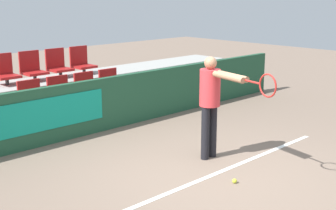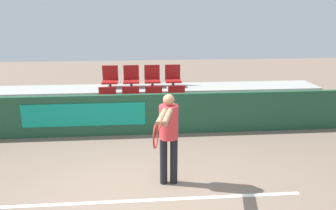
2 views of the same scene
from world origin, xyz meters
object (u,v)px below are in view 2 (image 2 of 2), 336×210
at_px(stadium_chair_7, 173,77).
at_px(tennis_player, 168,131).
at_px(stadium_chair_4, 110,78).
at_px(stadium_chair_2, 154,100).
at_px(stadium_chair_0, 107,101).
at_px(stadium_chair_5, 131,78).
at_px(stadium_chair_6, 152,77).
at_px(stadium_chair_3, 177,100).
at_px(stadium_chair_1, 131,101).

xyz_separation_m(stadium_chair_7, tennis_player, (-0.51, -4.31, -0.03)).
bearing_deg(stadium_chair_4, stadium_chair_2, -41.32).
bearing_deg(stadium_chair_2, stadium_chair_0, 180.00).
relative_size(stadium_chair_4, stadium_chair_7, 1.00).
bearing_deg(stadium_chair_5, stadium_chair_2, -60.37).
distance_m(stadium_chair_6, tennis_player, 4.31).
height_order(stadium_chair_3, stadium_chair_7, stadium_chair_7).
height_order(stadium_chair_5, stadium_chair_6, same).
height_order(stadium_chair_0, stadium_chair_6, stadium_chair_6).
distance_m(stadium_chair_2, stadium_chair_6, 1.14).
bearing_deg(stadium_chair_1, stadium_chair_0, 180.00).
relative_size(stadium_chair_6, tennis_player, 0.38).
bearing_deg(stadium_chair_7, tennis_player, -96.79).
bearing_deg(tennis_player, stadium_chair_2, 104.44).
relative_size(stadium_chair_3, stadium_chair_5, 1.00).
xyz_separation_m(stadium_chair_3, stadium_chair_6, (-0.61, 1.07, 0.39)).
relative_size(stadium_chair_2, stadium_chair_4, 1.00).
relative_size(stadium_chair_1, stadium_chair_2, 1.00).
bearing_deg(tennis_player, stadium_chair_4, 119.71).
distance_m(stadium_chair_3, stadium_chair_6, 1.29).
bearing_deg(stadium_chair_2, stadium_chair_6, 90.00).
relative_size(stadium_chair_5, stadium_chair_6, 1.00).
distance_m(stadium_chair_1, stadium_chair_2, 0.61).
xyz_separation_m(stadium_chair_4, tennis_player, (1.31, -4.31, -0.03)).
relative_size(stadium_chair_0, stadium_chair_4, 1.00).
xyz_separation_m(stadium_chair_4, stadium_chair_5, (0.61, 0.00, 0.00)).
distance_m(stadium_chair_4, stadium_chair_6, 1.22).
relative_size(stadium_chair_1, stadium_chair_6, 1.00).
relative_size(stadium_chair_1, stadium_chair_4, 1.00).
bearing_deg(stadium_chair_0, stadium_chair_6, 41.32).
bearing_deg(stadium_chair_3, stadium_chair_0, 180.00).
bearing_deg(stadium_chair_1, stadium_chair_6, 60.37).
relative_size(stadium_chair_6, stadium_chair_7, 1.00).
distance_m(stadium_chair_1, stadium_chair_4, 1.29).
distance_m(stadium_chair_4, stadium_chair_7, 1.83).
xyz_separation_m(stadium_chair_3, stadium_chair_4, (-1.83, 1.07, 0.39)).
bearing_deg(stadium_chair_1, stadium_chair_7, 41.32).
xyz_separation_m(stadium_chair_0, stadium_chair_6, (1.22, 1.07, 0.39)).
height_order(stadium_chair_3, tennis_player, tennis_player).
distance_m(stadium_chair_3, tennis_player, 3.30).
height_order(stadium_chair_0, stadium_chair_2, same).
relative_size(stadium_chair_3, stadium_chair_4, 1.00).
distance_m(stadium_chair_0, stadium_chair_4, 1.14).
xyz_separation_m(stadium_chair_0, stadium_chair_4, (0.00, 1.07, 0.39)).
bearing_deg(stadium_chair_5, stadium_chair_3, -41.32).
height_order(stadium_chair_4, tennis_player, tennis_player).
bearing_deg(stadium_chair_7, stadium_chair_0, -149.63).
xyz_separation_m(stadium_chair_0, stadium_chair_2, (1.22, 0.00, 0.00)).
bearing_deg(stadium_chair_6, tennis_player, -88.72).
bearing_deg(stadium_chair_2, stadium_chair_1, 180.00).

